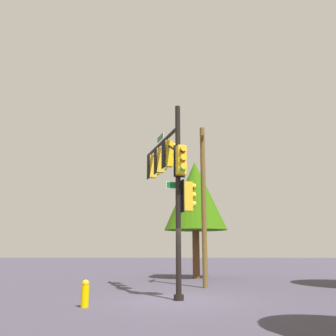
{
  "coord_description": "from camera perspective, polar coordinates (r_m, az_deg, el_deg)",
  "views": [
    {
      "loc": [
        -13.44,
        0.13,
        1.79
      ],
      "look_at": [
        0.51,
        0.39,
        4.9
      ],
      "focal_mm": 38.62,
      "sensor_mm": 36.0,
      "label": 1
    }
  ],
  "objects": [
    {
      "name": "fire_hydrant",
      "position": [
        12.21,
        -12.95,
        -18.76
      ],
      "size": [
        0.33,
        0.24,
        0.83
      ],
      "color": "#EFBF00",
      "rests_on": "ground_plane"
    },
    {
      "name": "ground_plane",
      "position": [
        13.56,
        1.71,
        -20.16
      ],
      "size": [
        120.0,
        120.0,
        0.0
      ],
      "primitive_type": "plane",
      "color": "#423C4B"
    },
    {
      "name": "tree_near",
      "position": [
        23.28,
        4.31,
        -4.41
      ],
      "size": [
        3.96,
        3.96,
        7.32
      ],
      "color": "brown",
      "rests_on": "ground_plane"
    },
    {
      "name": "utility_pole",
      "position": [
        17.8,
        5.64,
        -5.15
      ],
      "size": [
        1.8,
        0.25,
        7.8
      ],
      "color": "brown",
      "rests_on": "ground_plane"
    },
    {
      "name": "signal_pole_assembly",
      "position": [
        14.87,
        0.39,
        -0.74
      ],
      "size": [
        4.87,
        2.16,
        7.29
      ],
      "color": "black",
      "rests_on": "ground_plane"
    }
  ]
}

